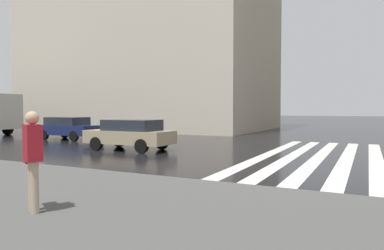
% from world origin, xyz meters
% --- Properties ---
extents(ground_plane, '(220.00, 220.00, 0.00)m').
position_xyz_m(ground_plane, '(0.00, 0.00, 0.00)').
color(ground_plane, black).
extents(zebra_crossing, '(13.00, 6.50, 0.01)m').
position_xyz_m(zebra_crossing, '(4.00, -1.14, 0.00)').
color(zebra_crossing, silver).
rests_on(zebra_crossing, ground_plane).
extents(haussmann_block_mid, '(14.88, 23.25, 25.72)m').
position_xyz_m(haussmann_block_mid, '(19.94, 18.24, 12.60)').
color(haussmann_block_mid, beige).
rests_on(haussmann_block_mid, ground_plane).
extents(car_navy, '(1.85, 4.10, 1.41)m').
position_xyz_m(car_navy, '(5.50, 15.01, 0.76)').
color(car_navy, navy).
rests_on(car_navy, ground_plane).
extents(car_champagne, '(1.85, 4.10, 1.41)m').
position_xyz_m(car_champagne, '(2.50, 8.00, 0.76)').
color(car_champagne, tan).
rests_on(car_champagne, ground_plane).
extents(pedestrian_in_red_jacket, '(0.46, 0.64, 1.68)m').
position_xyz_m(pedestrian_in_red_jacket, '(-6.72, 3.13, 1.13)').
color(pedestrian_in_red_jacket, maroon).
rests_on(pedestrian_in_red_jacket, sidewalk_pavement).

